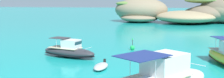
% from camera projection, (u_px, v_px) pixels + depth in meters
% --- Properties ---
extents(islet_large, '(26.01, 22.24, 6.96)m').
position_uv_depth(islet_large, '(211.00, 12.00, 70.73)').
color(islet_large, '#9E8966').
rests_on(islet_large, ground).
extents(islet_small, '(15.74, 15.42, 6.59)m').
position_uv_depth(islet_small, '(140.00, 11.00, 73.75)').
color(islet_small, '#84755B').
rests_on(islet_small, ground).
extents(motorboat_charcoal, '(6.59, 3.56, 1.98)m').
position_uv_depth(motorboat_charcoal, '(69.00, 51.00, 27.93)').
color(motorboat_charcoal, '#2D2D33').
rests_on(motorboat_charcoal, ground).
extents(dinghy_tender, '(1.15, 2.81, 0.58)m').
position_uv_depth(dinghy_tender, '(101.00, 66.00, 23.16)').
color(dinghy_tender, '#B2B2B2').
rests_on(dinghy_tender, ground).
extents(channel_buoy, '(0.56, 0.56, 1.48)m').
position_uv_depth(channel_buoy, '(132.00, 47.00, 31.89)').
color(channel_buoy, green).
rests_on(channel_buoy, ground).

